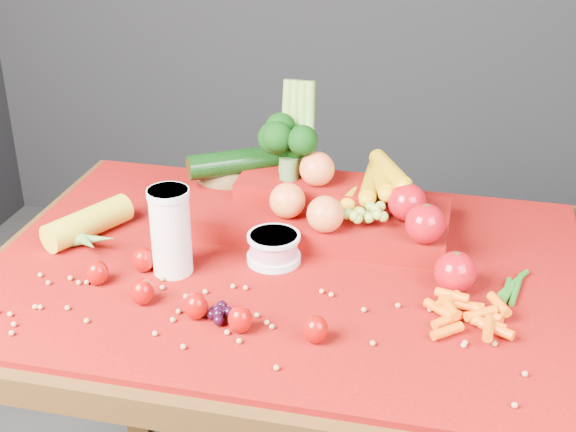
% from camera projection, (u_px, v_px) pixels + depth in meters
% --- Properties ---
extents(table, '(1.10, 0.80, 0.75)m').
position_uv_depth(table, '(286.00, 314.00, 1.50)').
color(table, '#3A220D').
rests_on(table, ground).
extents(red_cloth, '(1.05, 0.75, 0.01)m').
position_uv_depth(red_cloth, '(285.00, 267.00, 1.45)').
color(red_cloth, '#7B0D04').
rests_on(red_cloth, table).
extents(milk_glass, '(0.07, 0.07, 0.16)m').
position_uv_depth(milk_glass, '(170.00, 228.00, 1.39)').
color(milk_glass, silver).
rests_on(milk_glass, red_cloth).
extents(yogurt_bowl, '(0.10, 0.10, 0.05)m').
position_uv_depth(yogurt_bowl, '(274.00, 247.00, 1.45)').
color(yogurt_bowl, silver).
rests_on(yogurt_bowl, red_cloth).
extents(strawberry_scatter, '(0.44, 0.18, 0.05)m').
position_uv_depth(strawberry_scatter, '(186.00, 294.00, 1.31)').
color(strawberry_scatter, '#970208').
rests_on(strawberry_scatter, red_cloth).
extents(dark_grape_cluster, '(0.06, 0.05, 0.03)m').
position_uv_depth(dark_grape_cluster, '(223.00, 313.00, 1.28)').
color(dark_grape_cluster, black).
rests_on(dark_grape_cluster, red_cloth).
extents(soybean_scatter, '(0.84, 0.24, 0.01)m').
position_uv_depth(soybean_scatter, '(256.00, 324.00, 1.27)').
color(soybean_scatter, '#B07C4B').
rests_on(soybean_scatter, red_cloth).
extents(corn_ear, '(0.24, 0.26, 0.06)m').
position_uv_depth(corn_ear, '(85.00, 234.00, 1.50)').
color(corn_ear, yellow).
rests_on(corn_ear, red_cloth).
extents(potato, '(0.12, 0.09, 0.08)m').
position_uv_depth(potato, '(226.00, 183.00, 1.67)').
color(potato, '#503D1B').
rests_on(potato, red_cloth).
extents(baby_carrot_pile, '(0.18, 0.17, 0.03)m').
position_uv_depth(baby_carrot_pile, '(467.00, 314.00, 1.27)').
color(baby_carrot_pile, '#E45608').
rests_on(baby_carrot_pile, red_cloth).
extents(green_bean_pile, '(0.14, 0.12, 0.01)m').
position_uv_depth(green_bean_pile, '(508.00, 291.00, 1.36)').
color(green_bean_pile, '#1E5F15').
rests_on(green_bean_pile, red_cloth).
extents(produce_mound, '(0.59, 0.38, 0.27)m').
position_uv_depth(produce_mound, '(323.00, 201.00, 1.55)').
color(produce_mound, '#7B0D04').
rests_on(produce_mound, red_cloth).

